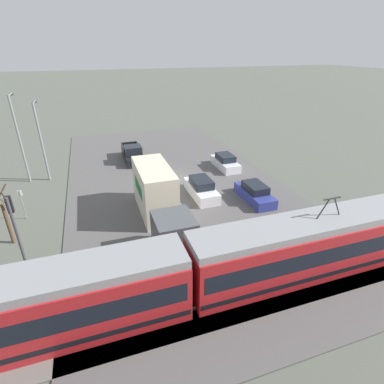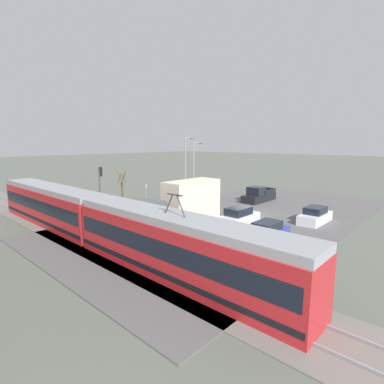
# 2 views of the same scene
# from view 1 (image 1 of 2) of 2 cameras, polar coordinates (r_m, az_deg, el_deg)

# --- Properties ---
(ground_plane) EXTENTS (320.00, 320.00, 0.00)m
(ground_plane) POSITION_cam_1_polar(r_m,az_deg,el_deg) (29.04, -3.62, 2.05)
(ground_plane) COLOR #565B51
(road_surface) EXTENTS (19.25, 39.01, 0.08)m
(road_surface) POSITION_cam_1_polar(r_m,az_deg,el_deg) (29.03, -3.62, 2.12)
(road_surface) COLOR #565454
(road_surface) RESTS_ON ground
(rail_bed) EXTENTS (73.23, 4.40, 0.22)m
(rail_bed) POSITION_cam_1_polar(r_m,az_deg,el_deg) (17.35, 10.16, -17.04)
(rail_bed) COLOR slate
(rail_bed) RESTS_ON ground
(light_rail_tram) EXTENTS (31.68, 2.59, 4.54)m
(light_rail_tram) POSITION_cam_1_polar(r_m,az_deg,el_deg) (15.18, -0.86, -15.42)
(light_rail_tram) COLOR #B21E23
(light_rail_tram) RESTS_ON ground
(box_truck) EXTENTS (2.40, 9.70, 3.74)m
(box_truck) POSITION_cam_1_polar(r_m,az_deg,el_deg) (21.84, -6.40, -1.33)
(box_truck) COLOR #4C5156
(box_truck) RESTS_ON ground
(pickup_truck) EXTENTS (1.93, 5.25, 1.89)m
(pickup_truck) POSITION_cam_1_polar(r_m,az_deg,el_deg) (34.60, -11.21, 7.01)
(pickup_truck) COLOR black
(pickup_truck) RESTS_ON ground
(sedan_car_0) EXTENTS (1.72, 4.24, 1.47)m
(sedan_car_0) POSITION_cam_1_polar(r_m,az_deg,el_deg) (32.10, 6.35, 5.65)
(sedan_car_0) COLOR silver
(sedan_car_0) RESTS_ON ground
(sedan_car_1) EXTENTS (1.71, 4.39, 1.45)m
(sedan_car_1) POSITION_cam_1_polar(r_m,az_deg,el_deg) (25.64, 11.86, -0.23)
(sedan_car_1) COLOR navy
(sedan_car_1) RESTS_ON ground
(sedan_car_2) EXTENTS (1.79, 4.54, 1.59)m
(sedan_car_2) POSITION_cam_1_polar(r_m,az_deg,el_deg) (25.77, 1.78, 0.64)
(sedan_car_2) COLOR silver
(sedan_car_2) RESTS_ON ground
(traffic_light_pole) EXTENTS (0.28, 0.47, 4.88)m
(traffic_light_pole) POSITION_cam_1_polar(r_m,az_deg,el_deg) (18.61, -30.64, -5.51)
(traffic_light_pole) COLOR #47474C
(traffic_light_pole) RESTS_ON ground
(street_tree) EXTENTS (0.99, 0.83, 4.16)m
(street_tree) POSITION_cam_1_polar(r_m,az_deg,el_deg) (22.57, -31.85, -4.24)
(street_tree) COLOR brown
(street_tree) RESTS_ON ground
(street_lamp_near_crossing) EXTENTS (0.36, 1.95, 7.37)m
(street_lamp_near_crossing) POSITION_cam_1_polar(r_m,az_deg,el_deg) (31.41, -26.89, 9.47)
(street_lamp_near_crossing) COLOR gray
(street_lamp_near_crossing) RESTS_ON ground
(street_lamp_mid_block) EXTENTS (0.36, 1.95, 8.10)m
(street_lamp_mid_block) POSITION_cam_1_polar(r_m,az_deg,el_deg) (31.81, -30.16, 9.65)
(street_lamp_mid_block) COLOR gray
(street_lamp_mid_block) RESTS_ON ground
(no_parking_sign) EXTENTS (0.32, 0.08, 2.36)m
(no_parking_sign) POSITION_cam_1_polar(r_m,az_deg,el_deg) (25.42, -29.61, -1.64)
(no_parking_sign) COLOR gray
(no_parking_sign) RESTS_ON ground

